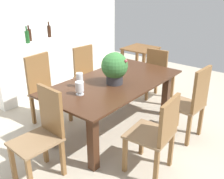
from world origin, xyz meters
name	(u,v)px	position (x,y,z in m)	size (l,w,h in m)	color
ground_plane	(115,128)	(0.00, 0.00, 0.00)	(7.04, 7.04, 0.00)	#BCB29E
back_wall	(5,21)	(0.00, 2.60, 1.30)	(6.40, 0.10, 2.60)	white
dining_table	(114,91)	(0.00, 0.02, 0.60)	(1.99, 1.04, 0.74)	#422616
chair_foot_end	(159,73)	(1.22, 0.01, 0.53)	(0.48, 0.43, 0.96)	brown
chair_near_left	(158,132)	(-0.44, -0.92, 0.52)	(0.49, 0.49, 0.92)	brown
chair_far_left	(44,86)	(-0.46, 0.97, 0.56)	(0.48, 0.50, 1.02)	brown
chair_head_end	(43,131)	(-1.21, 0.01, 0.54)	(0.50, 0.43, 1.00)	brown
chair_near_right	(192,101)	(0.44, -0.93, 0.56)	(0.45, 0.45, 1.02)	brown
chair_far_right	(88,72)	(0.46, 0.96, 0.54)	(0.48, 0.51, 0.97)	brown
flower_centerpiece	(115,67)	(-0.07, -0.04, 0.96)	(0.35, 0.35, 0.42)	#333338
crystal_vase_left	(80,87)	(-0.61, 0.06, 0.83)	(0.10, 0.10, 0.16)	silver
crystal_vase_center_near	(80,79)	(-0.44, 0.24, 0.84)	(0.10, 0.10, 0.19)	silver
wine_glass	(114,66)	(0.27, 0.23, 0.84)	(0.07, 0.07, 0.15)	silver
kitchen_counter	(35,67)	(0.15, 2.04, 0.49)	(1.76, 0.60, 0.98)	white
wine_bottle_dark	(49,31)	(0.57, 2.06, 1.10)	(0.07, 0.07, 0.29)	black
wine_bottle_clear	(27,37)	(0.00, 1.95, 1.10)	(0.07, 0.07, 0.29)	#194C1E
wine_bottle_amber	(29,35)	(0.13, 2.07, 1.09)	(0.08, 0.08, 0.28)	black
side_table	(140,56)	(1.81, 0.77, 0.56)	(0.62, 0.60, 0.74)	brown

